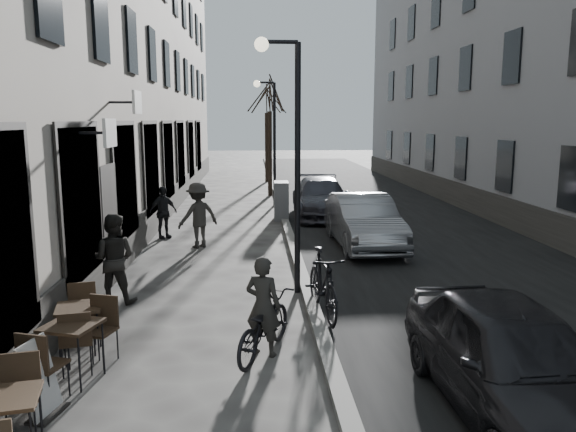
{
  "coord_description": "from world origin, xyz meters",
  "views": [
    {
      "loc": [
        -0.89,
        -5.15,
        3.53
      ],
      "look_at": [
        -0.26,
        4.87,
        1.8
      ],
      "focal_mm": 35.0,
      "sensor_mm": 36.0,
      "label": 1
    }
  ],
  "objects": [
    {
      "name": "road",
      "position": [
        3.85,
        16.0,
        0.0
      ],
      "size": [
        7.3,
        60.0,
        0.0
      ],
      "primitive_type": "cube",
      "color": "black",
      "rests_on": "ground"
    },
    {
      "name": "kerb",
      "position": [
        0.2,
        16.0,
        0.06
      ],
      "size": [
        0.25,
        60.0,
        0.12
      ],
      "primitive_type": "cube",
      "color": "slate",
      "rests_on": "ground"
    },
    {
      "name": "building_right",
      "position": [
        9.5,
        16.5,
        8.0
      ],
      "size": [
        4.0,
        35.0,
        16.0
      ],
      "primitive_type": "cube",
      "color": "gray",
      "rests_on": "ground"
    },
    {
      "name": "streetlamp_near",
      "position": [
        -0.17,
        6.0,
        3.16
      ],
      "size": [
        0.9,
        0.28,
        5.09
      ],
      "color": "black",
      "rests_on": "ground"
    },
    {
      "name": "streetlamp_far",
      "position": [
        -0.17,
        18.0,
        3.16
      ],
      "size": [
        0.9,
        0.28,
        5.09
      ],
      "color": "black",
      "rests_on": "ground"
    },
    {
      "name": "tree_near",
      "position": [
        -0.1,
        21.0,
        4.66
      ],
      "size": [
        2.4,
        2.4,
        5.7
      ],
      "color": "black",
      "rests_on": "ground"
    },
    {
      "name": "tree_far",
      "position": [
        -0.1,
        27.0,
        4.66
      ],
      "size": [
        2.4,
        2.4,
        5.7
      ],
      "color": "black",
      "rests_on": "ground"
    },
    {
      "name": "bistro_set_a",
      "position": [
        -3.4,
        0.26,
        0.48
      ],
      "size": [
        0.75,
        1.62,
        0.93
      ],
      "rotation": [
        0.0,
        0.0,
        0.2
      ],
      "color": "black",
      "rests_on": "ground"
    },
    {
      "name": "bistro_set_b",
      "position": [
        -3.35,
        2.21,
        0.5
      ],
      "size": [
        0.92,
        1.7,
        0.97
      ],
      "rotation": [
        0.0,
        0.0,
        -0.3
      ],
      "color": "black",
      "rests_on": "ground"
    },
    {
      "name": "bistro_set_c",
      "position": [
        -3.51,
        3.05,
        0.48
      ],
      "size": [
        0.77,
        1.62,
        0.93
      ],
      "rotation": [
        0.0,
        0.0,
        0.22
      ],
      "color": "black",
      "rests_on": "ground"
    },
    {
      "name": "sign_board",
      "position": [
        -3.46,
        1.31,
        0.38
      ],
      "size": [
        0.44,
        0.6,
        0.94
      ],
      "rotation": [
        0.0,
        0.0,
        -0.24
      ],
      "color": "black",
      "rests_on": "ground"
    },
    {
      "name": "utility_cabinet",
      "position": [
        0.1,
        14.54,
        0.68
      ],
      "size": [
        0.51,
        0.91,
        1.36
      ],
      "primitive_type": "cube",
      "rotation": [
        0.0,
        0.0,
        -0.01
      ],
      "color": "slate",
      "rests_on": "ground"
    },
    {
      "name": "bicycle",
      "position": [
        -0.76,
        2.91,
        0.47
      ],
      "size": [
        1.32,
        1.89,
        0.94
      ],
      "primitive_type": "imported",
      "rotation": [
        0.0,
        0.0,
        2.71
      ],
      "color": "black",
      "rests_on": "ground"
    },
    {
      "name": "cyclist_rider",
      "position": [
        -0.76,
        2.91,
        0.77
      ],
      "size": [
        0.66,
        0.57,
        1.54
      ],
      "primitive_type": "imported",
      "rotation": [
        0.0,
        0.0,
        2.71
      ],
      "color": "#262421",
      "rests_on": "ground"
    },
    {
      "name": "pedestrian_near",
      "position": [
        -3.6,
        5.58,
        0.88
      ],
      "size": [
        0.92,
        0.76,
        1.76
      ],
      "primitive_type": "imported",
      "rotation": [
        0.0,
        0.0,
        3.03
      ],
      "color": "black",
      "rests_on": "ground"
    },
    {
      "name": "pedestrian_mid",
      "position": [
        -2.42,
        10.32,
        0.91
      ],
      "size": [
        1.36,
        1.2,
        1.82
      ],
      "primitive_type": "imported",
      "rotation": [
        0.0,
        0.0,
        3.7
      ],
      "color": "#2E2B28",
      "rests_on": "ground"
    },
    {
      "name": "pedestrian_far",
      "position": [
        -3.6,
        11.61,
        0.79
      ],
      "size": [
        0.97,
        0.86,
        1.57
      ],
      "primitive_type": "imported",
      "rotation": [
        0.0,
        0.0,
        0.65
      ],
      "color": "black",
      "rests_on": "ground"
    },
    {
      "name": "car_near",
      "position": [
        2.19,
        1.0,
        0.71
      ],
      "size": [
        1.76,
        4.18,
        1.41
      ],
      "primitive_type": "imported",
      "rotation": [
        0.0,
        0.0,
        0.02
      ],
      "color": "black",
      "rests_on": "ground"
    },
    {
      "name": "car_mid",
      "position": [
        2.18,
        10.08,
        0.73
      ],
      "size": [
        1.67,
        4.46,
        1.45
      ],
      "primitive_type": "imported",
      "rotation": [
        0.0,
        0.0,
        0.03
      ],
      "color": "gray",
      "rests_on": "ground"
    },
    {
      "name": "car_far",
      "position": [
        1.6,
        15.19,
        0.7
      ],
      "size": [
        2.04,
        4.84,
        1.39
      ],
      "primitive_type": "imported",
      "rotation": [
        0.0,
        0.0,
        -0.02
      ],
      "color": "#32323B",
      "rests_on": "ground"
    },
    {
      "name": "moped",
      "position": [
        0.35,
        4.57,
        0.6
      ],
      "size": [
        0.79,
        2.05,
        1.2
      ],
      "primitive_type": "imported",
      "rotation": [
        0.0,
        0.0,
        0.12
      ],
      "color": "black",
      "rests_on": "ground"
    }
  ]
}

